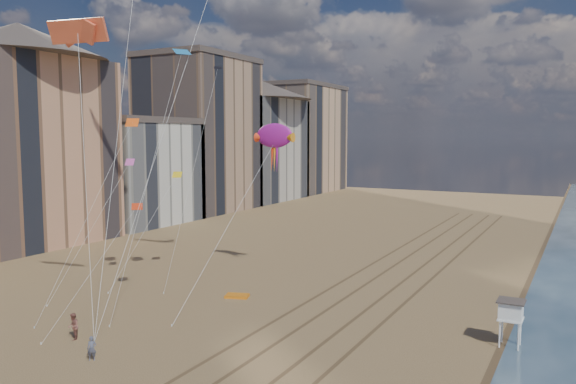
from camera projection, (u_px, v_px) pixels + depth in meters
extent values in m
cube|color=brown|center=(319.00, 295.00, 49.62)|extent=(0.28, 120.00, 0.01)
cube|color=brown|center=(344.00, 299.00, 48.49)|extent=(0.28, 120.00, 0.01)
cube|color=brown|center=(375.00, 303.00, 47.17)|extent=(0.28, 120.00, 0.01)
cube|color=brown|center=(400.00, 307.00, 46.13)|extent=(0.28, 120.00, 0.01)
cube|color=tan|center=(24.00, 152.00, 72.84)|extent=(15.00, 20.00, 24.00)
cone|color=#473D38|center=(18.00, 40.00, 71.42)|extent=(31.11, 31.11, 4.40)
cube|color=silver|center=(137.00, 174.00, 90.52)|extent=(14.00, 18.00, 16.00)
cube|color=#473D38|center=(135.00, 121.00, 89.67)|extent=(14.28, 18.36, 1.00)
cube|color=tan|center=(199.00, 136.00, 106.16)|extent=(16.00, 20.00, 28.00)
cube|color=#473D38|center=(198.00, 58.00, 104.72)|extent=(16.32, 20.40, 1.00)
cube|color=#BCB2A3|center=(257.00, 150.00, 123.75)|extent=(15.00, 22.00, 22.00)
cone|color=#473D38|center=(256.00, 89.00, 122.44)|extent=(34.22, 34.22, 4.40)
cube|color=tan|center=(300.00, 140.00, 143.06)|extent=(16.00, 24.00, 26.00)
cube|color=#473D38|center=(300.00, 87.00, 141.72)|extent=(16.32, 24.48, 1.00)
cylinder|color=white|center=(499.00, 335.00, 37.26)|extent=(0.12, 0.12, 1.75)
cylinder|color=white|center=(518.00, 338.00, 36.71)|extent=(0.12, 0.12, 1.75)
cylinder|color=white|center=(502.00, 330.00, 38.28)|extent=(0.12, 0.12, 1.75)
cylinder|color=white|center=(520.00, 332.00, 37.73)|extent=(0.12, 0.12, 1.75)
cube|color=white|center=(511.00, 319.00, 37.39)|extent=(1.55, 1.55, 0.12)
cube|color=white|center=(511.00, 310.00, 37.34)|extent=(1.46, 1.46, 1.07)
cube|color=#473D38|center=(511.00, 301.00, 37.27)|extent=(1.75, 1.75, 0.10)
cube|color=orange|center=(237.00, 296.00, 49.01)|extent=(2.30, 1.86, 0.23)
ellipsoid|color=#A41993|center=(274.00, 136.00, 55.38)|extent=(4.26, 0.80, 2.53)
cone|color=red|center=(261.00, 137.00, 56.12)|extent=(1.14, 0.95, 0.95)
cone|color=orange|center=(288.00, 138.00, 54.69)|extent=(1.14, 0.95, 0.95)
cylinder|color=silver|center=(230.00, 223.00, 48.49)|extent=(0.03, 0.03, 21.48)
imported|color=#525569|center=(92.00, 348.00, 35.15)|extent=(0.67, 0.63, 1.54)
imported|color=#8C5247|center=(73.00, 326.00, 38.72)|extent=(1.14, 1.14, 1.87)
cube|color=#EF5B35|center=(78.00, 31.00, 42.22)|extent=(5.06, 1.68, 1.73)
plane|color=red|center=(137.00, 206.00, 47.94)|extent=(1.63, 1.62, 0.45)
plane|color=yellow|center=(177.00, 175.00, 55.58)|extent=(1.51, 1.47, 0.54)
plane|color=#CB4FA2|center=(130.00, 162.00, 51.55)|extent=(1.29, 1.23, 0.60)
plane|color=#237BBC|center=(182.00, 52.00, 45.63)|extent=(2.18, 2.20, 0.62)
plane|color=#ED5514|center=(132.00, 122.00, 50.65)|extent=(1.87, 1.81, 0.78)
plane|color=black|center=(218.00, 68.00, 57.02)|extent=(1.39, 1.37, 0.37)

